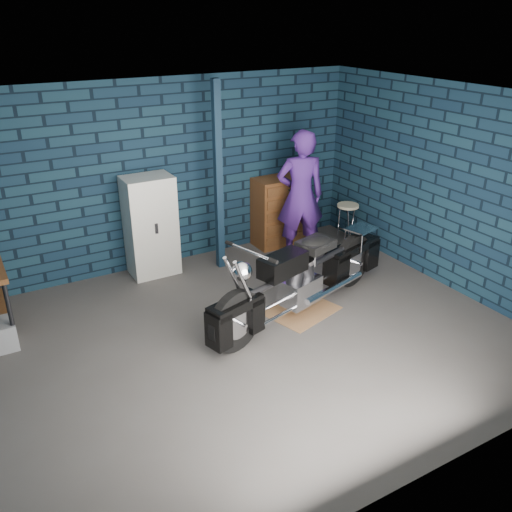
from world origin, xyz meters
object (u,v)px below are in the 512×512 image
at_px(motorcycle, 304,271).
at_px(tool_chest, 280,212).
at_px(person, 300,196).
at_px(locker, 151,226).
at_px(shop_stool, 347,223).

relative_size(motorcycle, tool_chest, 2.34).
bearing_deg(person, tool_chest, -72.88).
distance_m(motorcycle, person, 1.74).
bearing_deg(locker, motorcycle, -58.25).
bearing_deg(motorcycle, person, 42.09).
bearing_deg(person, shop_stool, -153.49).
bearing_deg(person, locker, 4.36).
height_order(motorcycle, tool_chest, motorcycle).
bearing_deg(person, motorcycle, 77.47).
height_order(locker, tool_chest, locker).
distance_m(locker, shop_stool, 3.23).
distance_m(motorcycle, locker, 2.37).
xyz_separation_m(person, locker, (-2.14, 0.58, -0.27)).
bearing_deg(locker, shop_stool, -8.08).
bearing_deg(tool_chest, motorcycle, -114.56).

